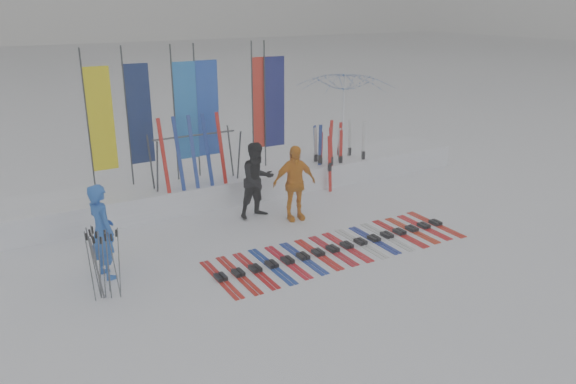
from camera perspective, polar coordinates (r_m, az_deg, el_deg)
ground at (r=10.57m, az=3.43°, el=-7.77°), size 120.00×120.00×0.00m
snow_bank at (r=14.22m, az=-6.75°, el=0.61°), size 14.00×1.60×0.60m
person_blue at (r=10.45m, az=-18.36°, el=-3.81°), size 0.56×0.72×1.75m
person_black at (r=12.72m, az=-3.13°, el=1.20°), size 0.91×0.75×1.75m
person_yellow at (r=12.55m, az=0.64°, el=0.92°), size 1.06×0.55×1.72m
tent_canopy at (r=17.64m, az=5.74°, el=7.85°), size 3.73×3.77×2.74m
ski_row at (r=11.36m, az=5.25°, el=-5.64°), size 5.36×1.70×0.07m
pole_cluster at (r=9.85m, az=-18.35°, el=-7.00°), size 0.57×0.34×1.26m
feather_flags at (r=13.76m, az=-9.18°, el=8.25°), size 4.95×0.20×3.20m
ski_rack at (r=13.28m, az=-9.39°, el=4.04°), size 2.04×0.80×1.23m
upright_skis at (r=15.17m, az=4.62°, el=3.79°), size 1.37×1.07×1.70m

